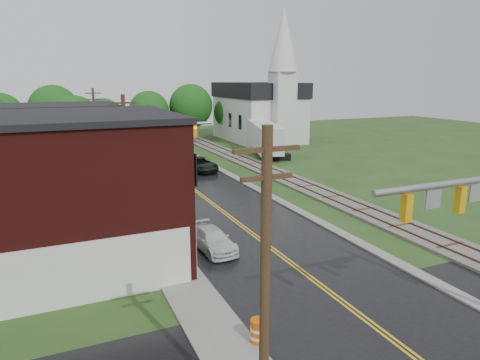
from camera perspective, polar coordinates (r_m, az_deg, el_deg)
main_road at (r=42.06m, az=-7.13°, el=-0.56°), size 10.00×90.00×0.02m
cross_road at (r=18.98m, az=19.87°, el=-19.59°), size 60.00×9.00×0.02m
curb_right at (r=48.37m, az=-2.72°, el=1.37°), size 0.80×70.00×0.12m
sidewalk_left at (r=36.03m, az=-14.29°, el=-3.27°), size 2.40×50.00×0.12m
brick_building at (r=24.90m, az=-25.18°, el=-1.69°), size 14.30×10.30×8.30m
yellow_house at (r=35.84m, az=-22.43°, el=1.31°), size 8.00×7.00×6.40m
darkred_building at (r=44.89m, az=-21.43°, el=2.36°), size 7.00×6.00×4.40m
church at (r=70.50m, az=2.89°, el=9.95°), size 10.40×18.40×20.00m
railroad at (r=50.15m, az=2.19°, el=1.93°), size 3.20×80.00×0.30m
traffic_signal_near at (r=19.42m, az=28.53°, el=-3.56°), size 7.34×0.30×7.20m
traffic_signal_far at (r=37.41m, az=-11.12°, el=5.31°), size 7.34×0.43×7.20m
utility_pole_a at (r=11.64m, az=3.35°, el=-14.09°), size 1.80×0.28×9.00m
utility_pole_b at (r=31.98m, az=-14.91°, el=3.30°), size 1.80×0.28×9.00m
utility_pole_c at (r=53.65m, az=-18.72°, el=6.98°), size 1.80×0.28×9.00m
tree_left_c at (r=49.43m, az=-26.41°, el=5.55°), size 6.00×6.00×7.65m
tree_left_e at (r=55.38m, az=-21.03°, el=7.07°), size 6.40×6.40×8.16m
suv_dark at (r=47.67m, az=-5.28°, el=2.08°), size 2.94×5.66×1.52m
sedan_silver at (r=49.26m, az=-8.81°, el=2.22°), size 1.56×4.03×1.31m
pickup_white at (r=25.97m, az=-3.74°, el=-7.95°), size 2.19×4.56×1.28m
semi_trailer at (r=58.30m, az=3.20°, el=5.88°), size 6.81×13.77×4.18m
construction_barrel at (r=17.54m, az=2.41°, el=-19.61°), size 0.66×0.66×1.07m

